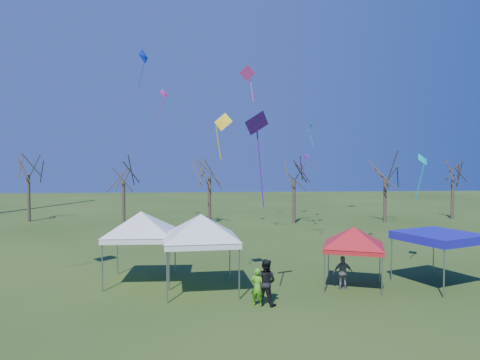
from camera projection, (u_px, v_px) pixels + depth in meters
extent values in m
plane|color=#274416|center=(269.00, 304.00, 18.20)|extent=(140.00, 140.00, 0.00)
cylinder|color=#3D2D21|center=(29.00, 198.00, 43.78)|extent=(0.32, 0.32, 4.78)
cylinder|color=#3D2D21|center=(124.00, 202.00, 41.84)|extent=(0.32, 0.32, 4.28)
cylinder|color=#3D2D21|center=(210.00, 200.00, 42.21)|extent=(0.32, 0.32, 4.64)
cylinder|color=#3D2D21|center=(294.00, 201.00, 42.53)|extent=(0.32, 0.32, 4.49)
cylinder|color=#3D2D21|center=(385.00, 200.00, 43.21)|extent=(0.32, 0.32, 4.47)
cylinder|color=#3D2D21|center=(452.00, 199.00, 45.92)|extent=(0.32, 0.32, 4.23)
cylinder|color=gray|center=(102.00, 268.00, 19.92)|extent=(0.07, 0.07, 2.21)
cylinder|color=gray|center=(117.00, 254.00, 23.00)|extent=(0.07, 0.07, 2.21)
cylinder|color=gray|center=(169.00, 267.00, 20.09)|extent=(0.07, 0.07, 2.21)
cylinder|color=gray|center=(175.00, 253.00, 23.18)|extent=(0.07, 0.07, 2.21)
cube|color=white|center=(141.00, 236.00, 21.50)|extent=(3.38, 3.38, 0.26)
pyramid|color=white|center=(141.00, 211.00, 21.45)|extent=(4.68, 4.68, 1.10)
cylinder|color=gray|center=(167.00, 277.00, 18.27)|extent=(0.07, 0.07, 2.23)
cylinder|color=gray|center=(168.00, 261.00, 21.36)|extent=(0.07, 0.07, 2.23)
cylinder|color=gray|center=(239.00, 274.00, 18.76)|extent=(0.07, 0.07, 2.23)
cylinder|color=gray|center=(230.00, 259.00, 21.85)|extent=(0.07, 0.07, 2.23)
cube|color=white|center=(201.00, 241.00, 20.01)|extent=(3.61, 3.61, 0.27)
pyramid|color=white|center=(201.00, 214.00, 19.96)|extent=(4.72, 4.72, 1.12)
cylinder|color=gray|center=(324.00, 273.00, 19.75)|extent=(0.05, 0.05, 1.81)
cylinder|color=gray|center=(328.00, 261.00, 22.19)|extent=(0.05, 0.05, 1.81)
cylinder|color=gray|center=(382.00, 277.00, 19.06)|extent=(0.05, 0.05, 1.81)
cylinder|color=gray|center=(380.00, 264.00, 21.50)|extent=(0.05, 0.05, 1.81)
cube|color=red|center=(353.00, 248.00, 20.58)|extent=(3.49, 3.49, 0.22)
pyramid|color=red|center=(354.00, 227.00, 20.54)|extent=(3.61, 3.61, 0.91)
cylinder|color=gray|center=(444.00, 274.00, 18.92)|extent=(0.07, 0.07, 2.19)
cylinder|color=gray|center=(391.00, 260.00, 21.67)|extent=(0.07, 0.07, 2.19)
cylinder|color=gray|center=(433.00, 254.00, 23.03)|extent=(0.07, 0.07, 2.19)
cube|color=#1310AB|center=(439.00, 238.00, 20.93)|extent=(4.28, 4.28, 0.26)
cube|color=#1310AB|center=(439.00, 234.00, 20.92)|extent=(4.28, 4.28, 0.13)
imported|color=slate|center=(343.00, 273.00, 20.29)|extent=(0.94, 0.41, 1.59)
imported|color=#4FB11C|center=(257.00, 287.00, 17.96)|extent=(0.69, 0.58, 1.60)
imported|color=black|center=(265.00, 282.00, 18.05)|extent=(1.19, 1.11, 1.95)
cone|color=#1533E3|center=(144.00, 56.00, 39.08)|extent=(1.04, 1.48, 1.44)
cube|color=#1533E3|center=(142.00, 73.00, 38.81)|extent=(0.70, 0.39, 2.56)
cone|color=#0C99B9|center=(311.00, 125.00, 37.53)|extent=(0.76, 1.00, 0.81)
cube|color=#0C99B9|center=(311.00, 138.00, 37.86)|extent=(0.61, 0.24, 1.76)
cone|color=#CB2D90|center=(164.00, 93.00, 37.94)|extent=(1.04, 1.09, 0.96)
cube|color=#CB2D90|center=(161.00, 106.00, 37.70)|extent=(0.59, 0.52, 1.87)
cone|color=#0CB2C0|center=(423.00, 159.00, 23.69)|extent=(1.04, 0.94, 0.73)
cube|color=#0CB2C0|center=(420.00, 181.00, 23.60)|extent=(0.30, 0.47, 2.04)
cone|color=#FC389D|center=(247.00, 73.00, 32.60)|extent=(1.36, 0.82, 1.21)
cube|color=#FC389D|center=(252.00, 90.00, 32.75)|extent=(0.18, 0.76, 1.89)
cone|color=yellow|center=(223.00, 121.00, 20.06)|extent=(1.08, 0.89, 0.92)
cube|color=yellow|center=(219.00, 143.00, 20.20)|extent=(0.29, 0.46, 1.52)
cone|color=#4E16A0|center=(256.00, 122.00, 17.49)|extent=(1.52, 1.41, 1.02)
cube|color=#4E16A0|center=(260.00, 169.00, 17.70)|extent=(0.29, 0.43, 3.18)
cone|color=#6917A4|center=(306.00, 157.00, 39.05)|extent=(0.51, 0.79, 0.74)
cube|color=#6917A4|center=(304.00, 170.00, 39.45)|extent=(0.79, 0.35, 2.11)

